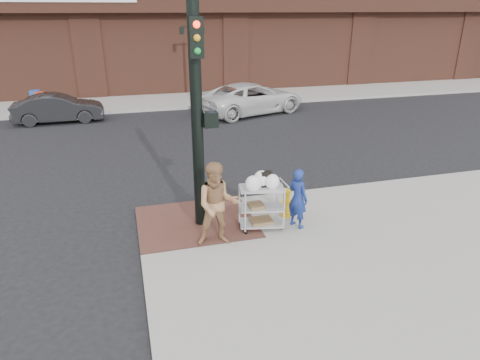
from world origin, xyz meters
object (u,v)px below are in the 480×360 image
object	(u,v)px
sedan_dark	(58,108)
minivan_white	(252,98)
utility_cart	(262,203)
woman_blue	(298,198)
pedestrian_tan	(217,205)
fire_hydrant	(286,202)
traffic_signal_pole	(198,115)
lamp_post	(193,54)

from	to	relation	value
sedan_dark	minivan_white	distance (m)	9.25
sedan_dark	utility_cart	world-z (taller)	utility_cart
sedan_dark	minivan_white	bearing A→B (deg)	-94.99
woman_blue	minivan_white	distance (m)	12.51
pedestrian_tan	utility_cart	size ratio (longest dim) A/B	1.36
woman_blue	fire_hydrant	bearing A→B (deg)	-22.46
utility_cart	fire_hydrant	world-z (taller)	utility_cart
traffic_signal_pole	utility_cart	xyz separation A→B (m)	(1.32, -0.58, -2.05)
traffic_signal_pole	minivan_white	bearing A→B (deg)	67.51
woman_blue	sedan_dark	xyz separation A→B (m)	(-6.62, 12.84, -0.22)
lamp_post	minivan_white	bearing A→B (deg)	-58.44
lamp_post	minivan_white	xyz separation A→B (m)	(2.29, -3.72, -1.85)
pedestrian_tan	woman_blue	bearing A→B (deg)	16.96
sedan_dark	fire_hydrant	xyz separation A→B (m)	(6.56, -12.29, -0.12)
lamp_post	woman_blue	size ratio (longest dim) A/B	2.75
lamp_post	sedan_dark	bearing A→B (deg)	-155.82
lamp_post	sedan_dark	xyz separation A→B (m)	(-6.94, -3.12, -1.96)
traffic_signal_pole	woman_blue	world-z (taller)	traffic_signal_pole
minivan_white	lamp_post	bearing A→B (deg)	13.49
traffic_signal_pole	minivan_white	xyz separation A→B (m)	(4.76, 11.50, -2.07)
lamp_post	sedan_dark	world-z (taller)	lamp_post
pedestrian_tan	minivan_white	world-z (taller)	pedestrian_tan
minivan_white	utility_cart	bearing A→B (deg)	146.02
lamp_post	utility_cart	distance (m)	15.96
minivan_white	traffic_signal_pole	bearing A→B (deg)	139.44
minivan_white	utility_cart	distance (m)	12.57
lamp_post	fire_hydrant	size ratio (longest dim) A/B	5.24
sedan_dark	fire_hydrant	size ratio (longest dim) A/B	5.26
pedestrian_tan	fire_hydrant	size ratio (longest dim) A/B	2.47
traffic_signal_pole	utility_cart	distance (m)	2.50
lamp_post	traffic_signal_pole	distance (m)	15.43
lamp_post	traffic_signal_pole	size ratio (longest dim) A/B	0.80
pedestrian_tan	minivan_white	bearing A→B (deg)	78.45
minivan_white	fire_hydrant	distance (m)	11.99
lamp_post	fire_hydrant	distance (m)	15.55
woman_blue	sedan_dark	bearing A→B (deg)	-0.91
lamp_post	fire_hydrant	xyz separation A→B (m)	(-0.38, -15.41, -2.08)
woman_blue	minivan_white	size ratio (longest dim) A/B	0.27
traffic_signal_pole	utility_cart	bearing A→B (deg)	-23.79
sedan_dark	utility_cart	distance (m)	13.95
utility_cart	traffic_signal_pole	bearing A→B (deg)	156.21
pedestrian_tan	minivan_white	xyz separation A→B (m)	(4.59, 12.53, -0.33)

